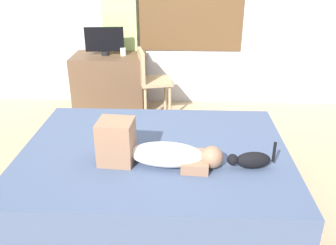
# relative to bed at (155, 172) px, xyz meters

# --- Properties ---
(ground_plane) EXTENTS (16.00, 16.00, 0.00)m
(ground_plane) POSITION_rel_bed_xyz_m (0.04, -0.12, -0.22)
(ground_plane) COLOR tan
(bed) EXTENTS (2.24, 1.73, 0.44)m
(bed) POSITION_rel_bed_xyz_m (0.00, 0.00, 0.00)
(bed) COLOR #38383D
(bed) RESTS_ON ground
(person_lying) EXTENTS (0.94, 0.32, 0.34)m
(person_lying) POSITION_rel_bed_xyz_m (0.01, -0.22, 0.34)
(person_lying) COLOR silver
(person_lying) RESTS_ON bed
(cat) EXTENTS (0.36, 0.13, 0.21)m
(cat) POSITION_rel_bed_xyz_m (0.73, -0.26, 0.29)
(cat) COLOR black
(cat) RESTS_ON bed
(desk) EXTENTS (0.90, 0.56, 0.74)m
(desk) POSITION_rel_bed_xyz_m (-0.73, 1.87, 0.15)
(desk) COLOR brown
(desk) RESTS_ON ground
(tv_monitor) EXTENTS (0.48, 0.10, 0.35)m
(tv_monitor) POSITION_rel_bed_xyz_m (-0.76, 1.87, 0.70)
(tv_monitor) COLOR black
(tv_monitor) RESTS_ON desk
(cup) EXTENTS (0.07, 0.07, 0.09)m
(cup) POSITION_rel_bed_xyz_m (-0.53, 1.87, 0.57)
(cup) COLOR white
(cup) RESTS_ON desk
(chair_by_desk) EXTENTS (0.46, 0.46, 0.86)m
(chair_by_desk) POSITION_rel_bed_xyz_m (-0.19, 1.69, 0.29)
(chair_by_desk) COLOR tan
(chair_by_desk) RESTS_ON ground
(curtain_left) EXTENTS (0.44, 0.06, 2.52)m
(curtain_left) POSITION_rel_bed_xyz_m (-0.61, 2.15, 1.04)
(curtain_left) COLOR #ADCC75
(curtain_left) RESTS_ON ground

